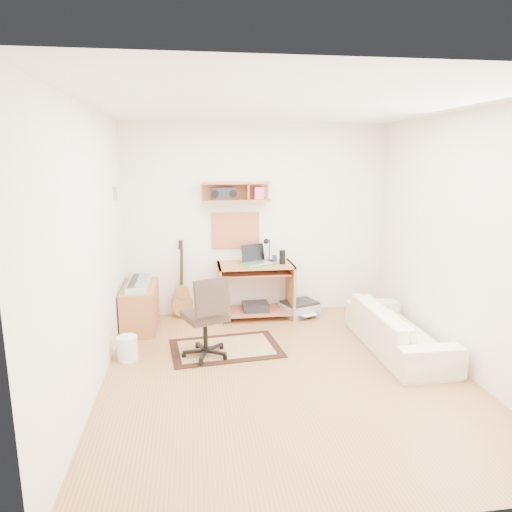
{
  "coord_description": "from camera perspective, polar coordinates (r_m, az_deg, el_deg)",
  "views": [
    {
      "loc": [
        -0.89,
        -4.24,
        2.13
      ],
      "look_at": [
        -0.15,
        1.05,
        1.0
      ],
      "focal_mm": 32.39,
      "sensor_mm": 36.0,
      "label": 1
    }
  ],
  "objects": [
    {
      "name": "rug",
      "position": [
        5.39,
        -3.76,
        -11.28
      ],
      "size": [
        1.31,
        0.95,
        0.02
      ],
      "primitive_type": "cube",
      "rotation": [
        0.0,
        0.0,
        0.11
      ],
      "color": "#CBBB88",
      "rests_on": "floor"
    },
    {
      "name": "waste_basket",
      "position": [
        5.25,
        -15.59,
        -10.88
      ],
      "size": [
        0.22,
        0.22,
        0.26
      ],
      "primitive_type": "cylinder",
      "rotation": [
        0.0,
        0.0,
        0.03
      ],
      "color": "white",
      "rests_on": "floor"
    },
    {
      "name": "ceiling",
      "position": [
        4.35,
        4.06,
        18.2
      ],
      "size": [
        3.6,
        4.0,
        0.01
      ],
      "primitive_type": "cube",
      "color": "white",
      "rests_on": "ground"
    },
    {
      "name": "task_chair",
      "position": [
        5.04,
        -6.32,
        -7.38
      ],
      "size": [
        0.62,
        0.62,
        0.93
      ],
      "primitive_type": null,
      "rotation": [
        0.0,
        0.0,
        0.38
      ],
      "color": "#31241D",
      "rests_on": "floor"
    },
    {
      "name": "wall_photo",
      "position": [
        5.82,
        -16.96,
        7.4
      ],
      "size": [
        0.02,
        0.2,
        0.15
      ],
      "primitive_type": "cube",
      "color": "#4C8CBF",
      "rests_on": "left_wall"
    },
    {
      "name": "speaker",
      "position": [
        6.16,
        3.28,
        -0.12
      ],
      "size": [
        0.08,
        0.08,
        0.19
      ],
      "primitive_type": "cylinder",
      "color": "black",
      "rests_on": "desk"
    },
    {
      "name": "desk",
      "position": [
        6.27,
        -0.07,
        -4.31
      ],
      "size": [
        1.0,
        0.55,
        0.75
      ],
      "primitive_type": null,
      "color": "#AE6D3D",
      "rests_on": "floor"
    },
    {
      "name": "guitar",
      "position": [
        6.3,
        -9.17,
        -2.9
      ],
      "size": [
        0.32,
        0.23,
        1.06
      ],
      "primitive_type": null,
      "rotation": [
        0.0,
        0.0,
        0.22
      ],
      "color": "#9C6730",
      "rests_on": "floor"
    },
    {
      "name": "laptop",
      "position": [
        6.13,
        0.13,
        0.16
      ],
      "size": [
        0.44,
        0.44,
        0.26
      ],
      "primitive_type": null,
      "rotation": [
        0.0,
        0.0,
        0.38
      ],
      "color": "silver",
      "rests_on": "desk"
    },
    {
      "name": "cabinet",
      "position": [
        6.12,
        -14.14,
        -6.08
      ],
      "size": [
        0.4,
        0.9,
        0.55
      ],
      "primitive_type": "cube",
      "color": "#AE6D3D",
      "rests_on": "floor"
    },
    {
      "name": "wall_shelf",
      "position": [
        6.15,
        -2.47,
        7.93
      ],
      "size": [
        0.9,
        0.25,
        0.26
      ],
      "primitive_type": "cube",
      "color": "#AE6D3D",
      "rests_on": "back_wall"
    },
    {
      "name": "left_wall",
      "position": [
        4.41,
        -19.8,
        0.41
      ],
      "size": [
        0.01,
        4.0,
        2.6
      ],
      "primitive_type": "cube",
      "color": "white",
      "rests_on": "ground"
    },
    {
      "name": "pencil_cup",
      "position": [
        6.3,
        2.3,
        -0.28
      ],
      "size": [
        0.06,
        0.06,
        0.09
      ],
      "primitive_type": "cylinder",
      "color": "#313994",
      "rests_on": "desk"
    },
    {
      "name": "floor",
      "position": [
        4.82,
        3.6,
        -14.33
      ],
      "size": [
        3.6,
        4.0,
        0.01
      ],
      "primitive_type": "cube",
      "color": "#A77445",
      "rests_on": "ground"
    },
    {
      "name": "printer",
      "position": [
        6.49,
        5.41,
        -6.46
      ],
      "size": [
        0.57,
        0.51,
        0.18
      ],
      "primitive_type": "cube",
      "rotation": [
        0.0,
        0.0,
        0.36
      ],
      "color": "#A5A8AA",
      "rests_on": "floor"
    },
    {
      "name": "cork_board",
      "position": [
        6.32,
        -2.51,
        3.2
      ],
      "size": [
        0.64,
        0.03,
        0.49
      ],
      "primitive_type": "cube",
      "color": "#A48A52",
      "rests_on": "back_wall"
    },
    {
      "name": "back_wall",
      "position": [
        6.36,
        0.15,
        4.45
      ],
      "size": [
        3.6,
        0.01,
        2.6
      ],
      "primitive_type": "cube",
      "color": "white",
      "rests_on": "ground"
    },
    {
      "name": "right_wall",
      "position": [
        5.09,
        24.16,
        1.51
      ],
      "size": [
        0.01,
        4.0,
        2.6
      ],
      "primitive_type": "cube",
      "color": "white",
      "rests_on": "ground"
    },
    {
      "name": "sofa",
      "position": [
        5.47,
        17.2,
        -7.8
      ],
      "size": [
        0.49,
        1.69,
        0.66
      ],
      "primitive_type": "imported",
      "rotation": [
        0.0,
        0.0,
        1.57
      ],
      "color": "beige",
      "rests_on": "floor"
    },
    {
      "name": "boombox",
      "position": [
        6.14,
        -4.01,
        7.72
      ],
      "size": [
        0.31,
        0.14,
        0.16
      ],
      "primitive_type": "cube",
      "color": "black",
      "rests_on": "wall_shelf"
    },
    {
      "name": "music_keyboard",
      "position": [
        6.03,
        -14.29,
        -3.28
      ],
      "size": [
        0.24,
        0.78,
        0.07
      ],
      "primitive_type": "cube",
      "color": "#B2B5BA",
      "rests_on": "cabinet"
    },
    {
      "name": "desk_lamp",
      "position": [
        6.31,
        1.66,
        0.79
      ],
      "size": [
        0.11,
        0.11,
        0.32
      ],
      "primitive_type": null,
      "color": "black",
      "rests_on": "desk"
    }
  ]
}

